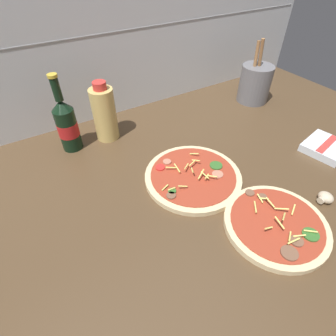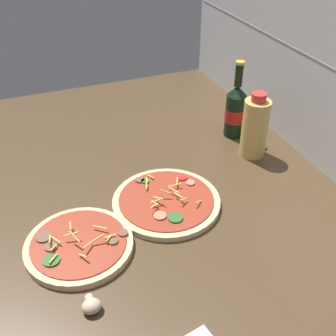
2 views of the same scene
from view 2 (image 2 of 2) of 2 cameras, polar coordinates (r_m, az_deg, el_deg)
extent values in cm
cube|color=#4C3823|center=(101.02, 0.29, -6.97)|extent=(160.00, 90.00, 2.50)
cylinder|color=beige|center=(93.96, -11.94, -10.21)|extent=(23.38, 23.38, 1.57)
cylinder|color=#9E3823|center=(93.31, -12.01, -9.81)|extent=(20.58, 20.58, 0.30)
cylinder|color=#336628|center=(90.47, -15.52, -11.95)|extent=(3.57, 3.57, 0.40)
cylinder|color=brown|center=(93.40, -6.14, -8.72)|extent=(2.26, 2.26, 0.40)
cylinder|color=brown|center=(95.87, -16.51, -8.91)|extent=(3.55, 3.55, 0.40)
cylinder|color=brown|center=(91.87, -7.47, -9.76)|extent=(2.28, 2.28, 0.40)
cylinder|color=brown|center=(93.24, -15.57, -10.22)|extent=(2.84, 2.84, 0.40)
cylinder|color=#EADB6B|center=(91.75, -8.05, -9.43)|extent=(1.82, 1.75, 0.58)
cylinder|color=#EADB6B|center=(91.14, -12.55, -9.07)|extent=(3.02, 1.77, 1.45)
cylinder|color=#EADB6B|center=(94.24, -9.20, -7.95)|extent=(2.41, 2.86, 0.38)
cylinder|color=#EADB6B|center=(90.44, -10.82, -10.21)|extent=(2.33, 2.56, 1.15)
cylinder|color=#EADB6B|center=(93.39, -14.93, -9.37)|extent=(2.48, 1.72, 0.49)
cylinder|color=#EADB6B|center=(93.54, -15.71, -9.28)|extent=(2.92, 0.90, 0.77)
cylinder|color=#EADB6B|center=(92.75, -12.97, -8.73)|extent=(0.86, 3.22, 0.83)
cylinder|color=#EADB6B|center=(95.08, -13.08, -7.61)|extent=(2.08, 0.70, 0.79)
cylinder|color=#EADB6B|center=(88.87, -11.42, -11.57)|extent=(2.55, 1.66, 1.26)
cylinder|color=#EADB6B|center=(91.20, -9.37, -9.30)|extent=(0.55, 2.81, 1.28)
cylinder|color=#EADB6B|center=(92.35, -7.81, -9.14)|extent=(0.83, 2.59, 0.98)
cylinder|color=#EADB6B|center=(89.92, -15.29, -11.75)|extent=(2.29, 2.18, 0.50)
cylinder|color=#EADB6B|center=(92.04, -15.27, -10.39)|extent=(2.27, 1.74, 1.03)
cylinder|color=beige|center=(102.85, -0.23, -4.62)|extent=(26.29, 26.29, 1.44)
cylinder|color=#9E3823|center=(102.30, -0.23, -4.24)|extent=(23.14, 23.14, 0.30)
cylinder|color=#336628|center=(107.63, -3.12, -1.78)|extent=(2.05, 2.05, 0.40)
cylinder|color=#336628|center=(96.70, 1.06, -6.74)|extent=(3.52, 3.52, 0.40)
cylinder|color=red|center=(108.78, 1.92, -1.29)|extent=(2.65, 2.65, 0.40)
cylinder|color=brown|center=(108.10, -3.84, -1.63)|extent=(2.38, 2.38, 0.40)
cylinder|color=#B7755B|center=(97.21, -1.11, -6.48)|extent=(3.04, 3.04, 0.40)
cylinder|color=#B7755B|center=(107.06, 3.04, -2.01)|extent=(2.36, 2.36, 0.40)
cylinder|color=#EADB6B|center=(104.74, 0.91, -2.36)|extent=(0.69, 3.44, 0.76)
cylinder|color=#EADB6B|center=(99.41, -1.59, -4.47)|extent=(0.60, 2.98, 0.62)
cylinder|color=#EADB6B|center=(100.13, 2.10, -4.28)|extent=(1.45, 2.40, 1.07)
cylinder|color=#EADB6B|center=(102.51, 0.83, -3.04)|extent=(2.58, 2.00, 0.77)
cylinder|color=#EADB6B|center=(98.19, -1.96, -5.19)|extent=(1.98, 2.49, 0.85)
cylinder|color=#EADB6B|center=(108.68, -2.41, -1.20)|extent=(2.38, 1.03, 0.68)
cylinder|color=#EADB6B|center=(107.41, -2.86, -1.63)|extent=(2.03, 0.60, 0.44)
cylinder|color=#EADB6B|center=(99.25, -1.78, -4.74)|extent=(1.99, 1.28, 0.39)
cylinder|color=#EADB6B|center=(100.11, -1.32, -4.10)|extent=(3.01, 1.80, 1.36)
cylinder|color=#EADB6B|center=(101.42, -0.39, -3.23)|extent=(1.61, 2.56, 1.22)
cylinder|color=#EADB6B|center=(101.00, 1.46, -3.73)|extent=(2.88, 1.32, 0.50)
cylinder|color=#EADB6B|center=(106.19, 1.25, -1.87)|extent=(2.80, 1.55, 0.85)
cylinder|color=#EADB6B|center=(100.26, 4.12, -4.63)|extent=(1.85, 2.51, 1.31)
cylinder|color=#EADB6B|center=(104.87, -2.94, -2.36)|extent=(2.38, 1.22, 0.91)
cylinder|color=black|center=(129.25, 9.04, 7.05)|extent=(6.02, 6.02, 13.18)
cone|color=black|center=(125.73, 9.37, 10.29)|extent=(6.02, 6.02, 2.95)
cylinder|color=black|center=(123.85, 9.59, 12.28)|extent=(2.29, 2.29, 6.55)
cylinder|color=gold|center=(122.50, 9.75, 13.87)|extent=(2.63, 2.63, 0.80)
cylinder|color=red|center=(129.13, 9.05, 7.15)|extent=(6.08, 6.08, 4.22)
cylinder|color=#D6B766|center=(119.65, 11.66, 5.26)|extent=(7.27, 7.27, 16.66)
cylinder|color=red|center=(115.36, 12.22, 9.34)|extent=(4.00, 4.00, 2.27)
cylinder|color=beige|center=(83.31, -10.55, -17.16)|extent=(1.69, 1.69, 1.69)
ellipsoid|color=#C6B293|center=(82.38, -10.31, -17.94)|extent=(3.19, 3.76, 2.63)
camera|label=1|loc=(1.09, -30.01, 22.33)|focal=28.00mm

